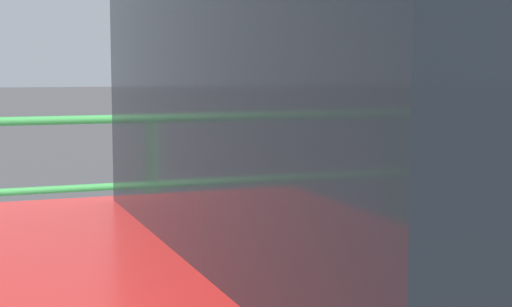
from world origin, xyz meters
TOP-DOWN VIEW (x-y plane):
  - parking_meter at (-0.14, 0.30)m, footprint 0.16×0.17m
  - pedestrian_at_meter at (-0.68, 0.48)m, footprint 0.70×0.58m
  - background_railing at (0.00, 2.96)m, footprint 24.06×0.06m

SIDE VIEW (x-z plane):
  - background_railing at x=0.00m, z-range 0.36..1.45m
  - pedestrian_at_meter at x=-0.68m, z-range 0.25..1.97m
  - parking_meter at x=-0.14m, z-range 0.44..1.96m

